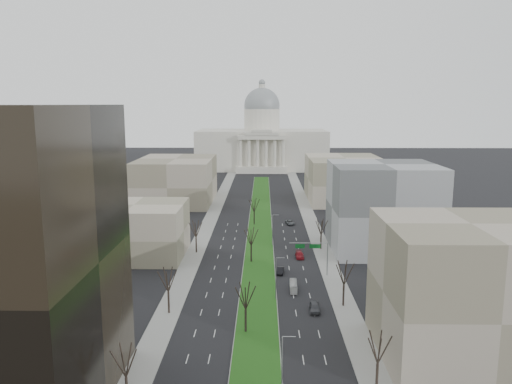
# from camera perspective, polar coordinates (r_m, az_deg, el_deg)

# --- Properties ---
(ground) EXTENTS (600.00, 600.00, 0.00)m
(ground) POSITION_cam_1_polar(r_m,az_deg,el_deg) (167.82, 0.47, -3.79)
(ground) COLOR black
(ground) RESTS_ON ground
(median) EXTENTS (8.00, 222.03, 0.20)m
(median) POSITION_cam_1_polar(r_m,az_deg,el_deg) (166.81, 0.47, -3.84)
(median) COLOR #999993
(median) RESTS_ON ground
(sidewalk_left) EXTENTS (5.00, 330.00, 0.15)m
(sidewalk_left) POSITION_cam_1_polar(r_m,az_deg,el_deg) (144.84, -6.58, -6.07)
(sidewalk_left) COLOR gray
(sidewalk_left) RESTS_ON ground
(sidewalk_right) EXTENTS (5.00, 330.00, 0.15)m
(sidewalk_right) POSITION_cam_1_polar(r_m,az_deg,el_deg) (144.58, 7.39, -6.12)
(sidewalk_right) COLOR gray
(sidewalk_right) RESTS_ON ground
(capitol) EXTENTS (80.00, 46.00, 55.00)m
(capitol) POSITION_cam_1_polar(r_m,az_deg,el_deg) (313.45, 0.67, 5.68)
(capitol) COLOR beige
(capitol) RESTS_ON ground
(building_beige_left) EXTENTS (26.00, 22.00, 14.00)m
(building_beige_left) POSITION_cam_1_polar(r_m,az_deg,el_deg) (136.49, -13.66, -4.29)
(building_beige_left) COLOR gray
(building_beige_left) RESTS_ON ground
(building_tan_right) EXTENTS (26.00, 24.00, 22.00)m
(building_tan_right) POSITION_cam_1_polar(r_m,az_deg,el_deg) (86.50, 22.85, -10.44)
(building_tan_right) COLOR gray
(building_tan_right) RESTS_ON ground
(building_grey_right) EXTENTS (28.00, 26.00, 24.00)m
(building_grey_right) POSITION_cam_1_polar(r_m,az_deg,el_deg) (141.72, 14.28, -1.71)
(building_grey_right) COLOR slate
(building_grey_right) RESTS_ON ground
(building_far_left) EXTENTS (30.00, 40.00, 18.00)m
(building_far_left) POSITION_cam_1_polar(r_m,az_deg,el_deg) (208.47, -9.11, 1.33)
(building_far_left) COLOR gray
(building_far_left) RESTS_ON ground
(building_far_right) EXTENTS (30.00, 40.00, 18.00)m
(building_far_right) POSITION_cam_1_polar(r_m,az_deg,el_deg) (212.98, 10.02, 1.49)
(building_far_right) COLOR gray
(building_far_right) RESTS_ON ground
(tree_left_near) EXTENTS (5.10, 5.10, 9.18)m
(tree_left_near) POSITION_cam_1_polar(r_m,az_deg,el_deg) (71.91, -14.72, -18.07)
(tree_left_near) COLOR black
(tree_left_near) RESTS_ON ground
(tree_left_mid) EXTENTS (5.40, 5.40, 9.72)m
(tree_left_mid) POSITION_cam_1_polar(r_m,az_deg,el_deg) (98.50, -10.03, -9.76)
(tree_left_mid) COLOR black
(tree_left_mid) RESTS_ON ground
(tree_left_far) EXTENTS (5.28, 5.28, 9.50)m
(tree_left_far) POSITION_cam_1_polar(r_m,az_deg,el_deg) (136.35, -6.89, -4.15)
(tree_left_far) COLOR black
(tree_left_far) RESTS_ON ground
(tree_right_near) EXTENTS (5.16, 5.16, 9.29)m
(tree_right_near) POSITION_cam_1_polar(r_m,az_deg,el_deg) (74.80, 13.81, -16.80)
(tree_right_near) COLOR black
(tree_right_near) RESTS_ON ground
(tree_right_mid) EXTENTS (5.52, 5.52, 9.94)m
(tree_right_mid) POSITION_cam_1_polar(r_m,az_deg,el_deg) (101.79, 10.05, -9.00)
(tree_right_mid) COLOR black
(tree_right_mid) RESTS_ON ground
(tree_right_far) EXTENTS (5.04, 5.04, 9.07)m
(tree_right_far) POSITION_cam_1_polar(r_m,az_deg,el_deg) (140.00, 7.47, -3.92)
(tree_right_far) COLOR black
(tree_right_far) RESTS_ON ground
(tree_median_a) EXTENTS (5.40, 5.40, 9.72)m
(tree_median_a) POSITION_cam_1_polar(r_m,az_deg,el_deg) (89.37, -1.20, -11.70)
(tree_median_a) COLOR black
(tree_median_a) RESTS_ON ground
(tree_median_b) EXTENTS (5.40, 5.40, 9.72)m
(tree_median_b) POSITION_cam_1_polar(r_m,az_deg,el_deg) (127.37, -0.55, -5.02)
(tree_median_b) COLOR black
(tree_median_b) RESTS_ON ground
(tree_median_c) EXTENTS (5.40, 5.40, 9.72)m
(tree_median_c) POSITION_cam_1_polar(r_m,az_deg,el_deg) (166.31, -0.21, -1.44)
(tree_median_c) COLOR black
(tree_median_c) RESTS_ON ground
(streetlamp_median_a) EXTENTS (1.90, 0.20, 9.16)m
(streetlamp_median_a) POSITION_cam_1_polar(r_m,az_deg,el_deg) (72.22, 3.04, -19.23)
(streetlamp_median_a) COLOR gray
(streetlamp_median_a) RESTS_ON ground
(streetlamp_median_b) EXTENTS (1.90, 0.20, 9.16)m
(streetlamp_median_b) POSITION_cam_1_polar(r_m,az_deg,el_deg) (104.15, 2.32, -9.77)
(streetlamp_median_b) COLOR gray
(streetlamp_median_b) RESTS_ON ground
(streetlamp_median_c) EXTENTS (1.90, 0.20, 9.16)m
(streetlamp_median_c) POSITION_cam_1_polar(r_m,az_deg,el_deg) (142.42, 1.92, -4.31)
(streetlamp_median_c) COLOR gray
(streetlamp_median_c) RESTS_ON ground
(mast_arm_signs) EXTENTS (9.12, 0.24, 8.09)m
(mast_arm_signs) POSITION_cam_1_polar(r_m,az_deg,el_deg) (118.63, 6.88, -6.69)
(mast_arm_signs) COLOR gray
(mast_arm_signs) RESTS_ON ground
(car_grey_near) EXTENTS (2.29, 5.11, 1.70)m
(car_grey_near) POSITION_cam_1_polar(r_m,az_deg,el_deg) (100.79, 6.72, -12.95)
(car_grey_near) COLOR #414248
(car_grey_near) RESTS_ON ground
(car_black) EXTENTS (2.03, 4.59, 1.47)m
(car_black) POSITION_cam_1_polar(r_m,az_deg,el_deg) (121.09, 2.80, -8.95)
(car_black) COLOR black
(car_black) RESTS_ON ground
(car_red) EXTENTS (2.16, 5.12, 1.47)m
(car_red) POSITION_cam_1_polar(r_m,az_deg,el_deg) (133.18, 5.00, -7.19)
(car_red) COLOR maroon
(car_red) RESTS_ON ground
(car_grey_far) EXTENTS (3.15, 5.39, 1.41)m
(car_grey_far) POSITION_cam_1_polar(r_m,az_deg,el_deg) (168.76, 3.90, -3.49)
(car_grey_far) COLOR #56595E
(car_grey_far) RESTS_ON ground
(box_van) EXTENTS (1.72, 6.56, 1.81)m
(box_van) POSITION_cam_1_polar(r_m,az_deg,el_deg) (110.89, 4.30, -10.69)
(box_van) COLOR white
(box_van) RESTS_ON ground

